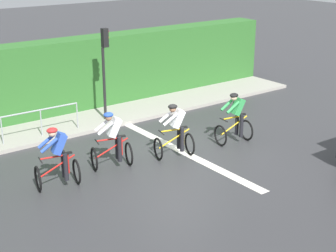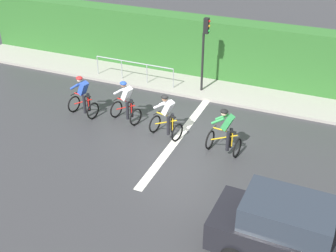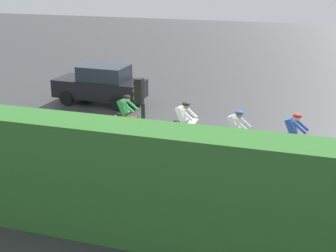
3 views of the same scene
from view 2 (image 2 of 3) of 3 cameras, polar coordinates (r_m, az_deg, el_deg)
name	(u,v)px [view 2 (image 2 of 3)]	position (r m, az deg, el deg)	size (l,w,h in m)	color
ground_plane	(175,135)	(16.31, 0.96, -1.15)	(80.00, 80.00, 0.00)	#333335
sidewalk_kerb	(172,79)	(20.61, 0.48, 6.05)	(2.80, 21.01, 0.12)	#9E998E
stone_wall_low	(179,69)	(21.31, 1.42, 7.39)	(0.44, 21.01, 0.47)	gray
hedge_wall	(182,44)	(21.16, 1.77, 10.53)	(1.10, 21.01, 2.75)	#2D6628
road_marking_stop_line	(180,136)	(16.25, 1.52, -1.26)	(7.00, 0.30, 0.01)	silver
cyclist_lead	(83,97)	(17.57, -10.94, 3.67)	(0.87, 1.19, 1.66)	black
cyclist_second	(126,103)	(16.90, -5.45, 3.00)	(0.93, 1.22, 1.66)	black
cyclist_mid	(167,118)	(15.81, -0.17, 1.11)	(0.92, 1.21, 1.66)	black
cyclist_fourth	(225,133)	(15.01, 7.42, -0.86)	(0.82, 1.16, 1.66)	black
car_black	(293,233)	(11.36, 15.84, -13.21)	(1.98, 4.15, 1.76)	black
traffic_light_near_crossing	(205,44)	(18.67, 4.76, 10.48)	(0.20, 0.31, 3.34)	black
pedestrian_railing_kerbside	(134,67)	(20.15, -4.42, 7.67)	(0.09, 3.91, 1.03)	#999EA3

